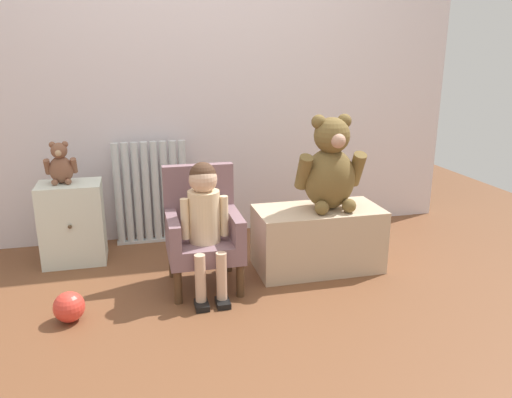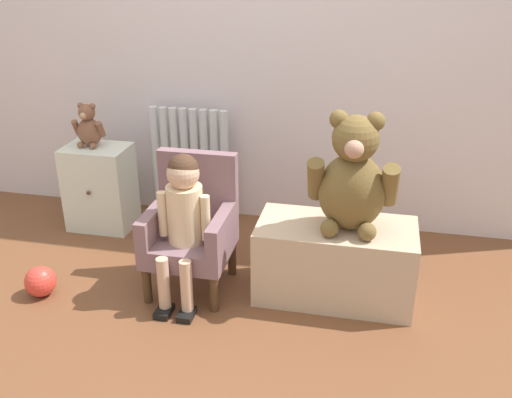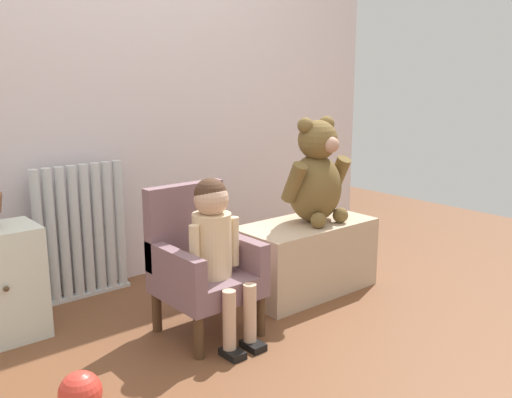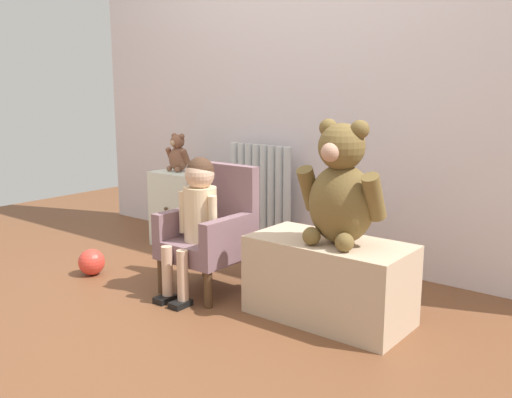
% 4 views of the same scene
% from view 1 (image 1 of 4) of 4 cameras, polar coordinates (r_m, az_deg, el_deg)
% --- Properties ---
extents(ground_plane, '(6.00, 6.00, 0.00)m').
position_cam_1_polar(ground_plane, '(2.54, -2.83, -13.51)').
color(ground_plane, brown).
extents(back_wall, '(3.80, 0.05, 2.40)m').
position_cam_1_polar(back_wall, '(3.48, -7.42, 15.22)').
color(back_wall, silver).
rests_on(back_wall, ground_plane).
extents(radiator, '(0.50, 0.05, 0.70)m').
position_cam_1_polar(radiator, '(3.45, -11.87, 0.65)').
color(radiator, silver).
rests_on(radiator, ground_plane).
extents(small_dresser, '(0.37, 0.29, 0.51)m').
position_cam_1_polar(small_dresser, '(3.28, -20.21, -2.58)').
color(small_dresser, silver).
rests_on(small_dresser, ground_plane).
extents(child_armchair, '(0.40, 0.40, 0.66)m').
position_cam_1_polar(child_armchair, '(2.79, -6.13, -3.52)').
color(child_armchair, '#7F5E66').
rests_on(child_armchair, ground_plane).
extents(child_figure, '(0.25, 0.35, 0.72)m').
position_cam_1_polar(child_figure, '(2.64, -5.90, -1.28)').
color(child_figure, beige).
rests_on(child_figure, ground_plane).
extents(low_bench, '(0.74, 0.38, 0.38)m').
position_cam_1_polar(low_bench, '(3.03, 7.07, -4.50)').
color(low_bench, '#C7AB8C').
rests_on(low_bench, ground_plane).
extents(large_teddy_bear, '(0.40, 0.28, 0.55)m').
position_cam_1_polar(large_teddy_bear, '(2.92, 8.47, 3.50)').
color(large_teddy_bear, brown).
rests_on(large_teddy_bear, low_bench).
extents(small_teddy_bear, '(0.19, 0.13, 0.25)m').
position_cam_1_polar(small_teddy_bear, '(3.21, -21.42, 3.63)').
color(small_teddy_bear, brown).
rests_on(small_teddy_bear, small_dresser).
extents(toy_ball, '(0.15, 0.15, 0.15)m').
position_cam_1_polar(toy_ball, '(2.64, -20.58, -11.48)').
color(toy_ball, red).
rests_on(toy_ball, ground_plane).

